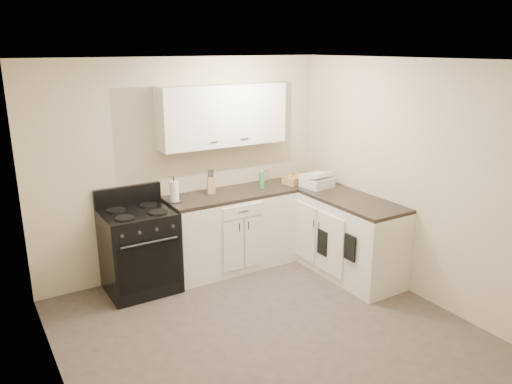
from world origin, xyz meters
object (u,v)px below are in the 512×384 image
paper_towel (174,191)px  wicker_basket (294,180)px  countertop_grill (317,182)px  knife_block (211,185)px  stove (140,251)px

paper_towel → wicker_basket: size_ratio=0.86×
paper_towel → countertop_grill: 1.77m
paper_towel → wicker_basket: 1.60m
knife_block → paper_towel: size_ratio=0.81×
stove → countertop_grill: (2.19, -0.30, 0.54)m
wicker_basket → countertop_grill: countertop_grill is taller
stove → paper_towel: (0.45, 0.04, 0.60)m
knife_block → paper_towel: bearing=-152.4°
stove → wicker_basket: (2.04, -0.02, 0.53)m
wicker_basket → countertop_grill: size_ratio=0.85×
stove → paper_towel: 0.75m
paper_towel → knife_block: bearing=9.7°
paper_towel → countertop_grill: bearing=-11.0°
paper_towel → countertop_grill: paper_towel is taller
stove → paper_towel: paper_towel is taller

